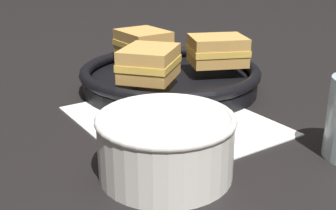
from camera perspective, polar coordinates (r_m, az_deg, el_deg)
ground_plane at (r=0.54m, az=0.91°, el=-3.56°), size 4.00×4.00×0.00m
napkin at (r=0.57m, az=0.57°, el=-2.00°), size 0.27×0.24×0.00m
soup_bowl at (r=0.43m, az=-0.31°, el=-4.90°), size 0.14×0.14×0.07m
spoon at (r=0.55m, az=3.37°, el=-2.31°), size 0.16×0.09×0.01m
skillet at (r=0.70m, az=0.34°, el=3.79°), size 0.32×0.37×0.04m
sandwich_near_left at (r=0.70m, az=6.71°, el=7.36°), size 0.11×0.11×0.05m
sandwich_near_right at (r=0.75m, az=-3.38°, el=8.31°), size 0.09×0.08×0.05m
sandwich_far_left at (r=0.62m, az=-2.54°, el=5.70°), size 0.11×0.12×0.05m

